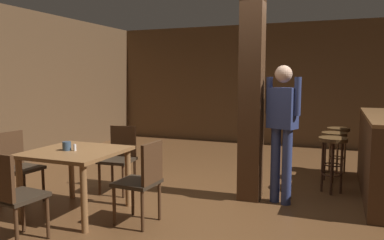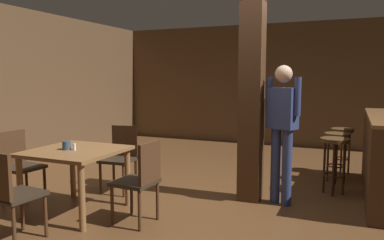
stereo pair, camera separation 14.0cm
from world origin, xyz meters
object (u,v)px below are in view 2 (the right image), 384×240
chair_south (10,191)px  bar_stool_near (335,152)px  bar_stool_mid (337,145)px  chair_west (19,163)px  dining_table (76,159)px  chair_north (121,155)px  salt_shaker (74,147)px  standing_person (282,124)px  chair_east (141,178)px  napkin_cup (67,145)px  bar_counter (381,156)px  bar_stool_far (342,140)px

chair_south → bar_stool_near: 3.94m
bar_stool_mid → chair_west: bearing=-145.4°
dining_table → chair_north: size_ratio=1.11×
salt_shaker → standing_person: standing_person is taller
chair_east → napkin_cup: 1.01m
chair_south → chair_north: bearing=89.6°
chair_west → standing_person: bearing=21.7°
chair_east → standing_person: size_ratio=0.52×
chair_west → salt_shaker: 0.96m
chair_east → bar_counter: size_ratio=0.37×
bar_stool_mid → bar_stool_far: (0.06, 0.58, -0.00)m
chair_north → salt_shaker: 0.98m
bar_stool_near → bar_stool_far: (0.07, 1.20, -0.02)m
bar_counter → bar_stool_mid: size_ratio=3.19×
chair_north → chair_west: bearing=-135.1°
dining_table → bar_stool_mid: size_ratio=1.32×
bar_stool_near → bar_stool_far: bar_stool_near is taller
chair_north → napkin_cup: size_ratio=8.86×
bar_stool_near → dining_table: bearing=-145.1°
bar_counter → salt_shaker: bearing=-148.1°
chair_south → bar_stool_far: size_ratio=1.19×
chair_south → bar_stool_mid: (2.76, 3.44, 0.06)m
chair_west → bar_stool_far: (3.71, 3.10, 0.06)m
chair_east → chair_south: size_ratio=1.00×
bar_stool_mid → bar_stool_far: bearing=84.3°
bar_stool_mid → chair_north: bearing=-149.5°
chair_east → salt_shaker: chair_east is taller
standing_person → bar_stool_near: standing_person is taller
standing_person → bar_counter: size_ratio=0.72×
dining_table → salt_shaker: size_ratio=13.00×
chair_south → napkin_cup: size_ratio=8.86×
bar_stool_far → bar_stool_mid: bearing=-95.7°
standing_person → dining_table: bearing=-150.5°
salt_shaker → bar_stool_mid: 3.75m
standing_person → bar_counter: bearing=34.9°
chair_west → chair_east: size_ratio=1.00×
chair_east → standing_person: 1.84m
chair_west → chair_south: same height
bar_stool_far → chair_north: bearing=-141.9°
chair_west → chair_north: bearing=44.9°
salt_shaker → bar_stool_far: size_ratio=0.10×
chair_west → salt_shaker: size_ratio=11.68×
dining_table → bar_counter: bar_counter is taller
chair_south → dining_table: bearing=89.4°
bar_stool_near → bar_stool_mid: bearing=89.3°
chair_west → bar_stool_near: bearing=27.6°
dining_table → chair_east: size_ratio=1.11×
standing_person → bar_counter: (1.16, 0.81, -0.45)m
dining_table → chair_north: bearing=89.8°
chair_south → bar_counter: (3.32, 2.94, 0.05)m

